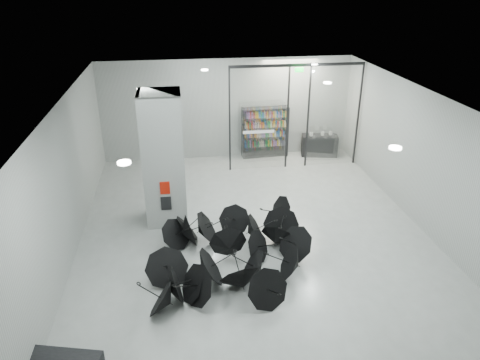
{
  "coord_description": "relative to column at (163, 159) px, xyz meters",
  "views": [
    {
      "loc": [
        -2.05,
        -10.43,
        6.97
      ],
      "look_at": [
        -0.3,
        1.5,
        1.4
      ],
      "focal_mm": 33.65,
      "sensor_mm": 36.0,
      "label": 1
    }
  ],
  "objects": [
    {
      "name": "room",
      "position": [
        2.5,
        -2.0,
        0.84
      ],
      "size": [
        14.0,
        14.02,
        4.01
      ],
      "color": "gray",
      "rests_on": "ground"
    },
    {
      "name": "fire_cabinet",
      "position": [
        0.0,
        -0.62,
        -0.65
      ],
      "size": [
        0.28,
        0.04,
        0.38
      ],
      "primitive_type": "cube",
      "color": "#A50A07",
      "rests_on": "column"
    },
    {
      "name": "exit_sign",
      "position": [
        4.9,
        3.3,
        1.82
      ],
      "size": [
        0.3,
        0.06,
        0.15
      ],
      "primitive_type": "cube",
      "color": "#0CE533",
      "rests_on": "room"
    },
    {
      "name": "info_panel",
      "position": [
        0.0,
        -0.62,
        -1.15
      ],
      "size": [
        0.3,
        0.03,
        0.42
      ],
      "primitive_type": "cube",
      "color": "black",
      "rests_on": "column"
    },
    {
      "name": "umbrella_cluster",
      "position": [
        1.63,
        -2.7,
        -1.69
      ],
      "size": [
        4.84,
        4.5,
        1.28
      ],
      "color": "black",
      "rests_on": "ground"
    },
    {
      "name": "glass_partition",
      "position": [
        4.89,
        3.5,
        0.18
      ],
      "size": [
        5.06,
        0.08,
        4.0
      ],
      "color": "silver",
      "rests_on": "ground"
    },
    {
      "name": "bookshelf",
      "position": [
        4.0,
        4.75,
        -0.96
      ],
      "size": [
        1.91,
        0.5,
        2.08
      ],
      "primitive_type": null,
      "rotation": [
        0.0,
        0.0,
        0.07
      ],
      "color": "black",
      "rests_on": "ground"
    },
    {
      "name": "column",
      "position": [
        0.0,
        0.0,
        0.0
      ],
      "size": [
        1.2,
        1.2,
        4.0
      ],
      "primitive_type": "cube",
      "color": "slate",
      "rests_on": "ground"
    },
    {
      "name": "shop_counter",
      "position": [
        6.28,
        4.49,
        -1.56
      ],
      "size": [
        1.55,
        0.87,
        0.88
      ],
      "primitive_type": "cube",
      "rotation": [
        0.0,
        0.0,
        -0.2
      ],
      "color": "black",
      "rests_on": "ground"
    }
  ]
}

